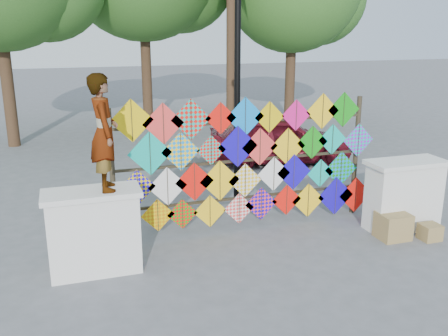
{
  "coord_description": "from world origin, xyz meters",
  "views": [
    {
      "loc": [
        -2.98,
        -7.25,
        3.55
      ],
      "look_at": [
        -0.43,
        0.6,
        1.2
      ],
      "focal_mm": 40.0,
      "sensor_mm": 36.0,
      "label": 1
    }
  ],
  "objects": [
    {
      "name": "parapet_left",
      "position": [
        -2.7,
        -0.2,
        0.65
      ],
      "size": [
        1.4,
        0.65,
        1.28
      ],
      "color": "silver",
      "rests_on": "ground"
    },
    {
      "name": "sedan",
      "position": [
        2.47,
        4.7,
        0.64
      ],
      "size": [
        4.03,
        2.33,
        1.29
      ],
      "primitive_type": "imported",
      "rotation": [
        0.0,
        0.0,
        1.35
      ],
      "color": "maroon",
      "rests_on": "ground"
    },
    {
      "name": "cardboard_box_far",
      "position": [
        2.86,
        -0.78,
        0.14
      ],
      "size": [
        0.33,
        0.3,
        0.28
      ],
      "primitive_type": "cube",
      "color": "olive",
      "rests_on": "ground"
    },
    {
      "name": "cardboard_box_near",
      "position": [
        2.28,
        -0.53,
        0.23
      ],
      "size": [
        0.52,
        0.46,
        0.46
      ],
      "primitive_type": "cube",
      "color": "olive",
      "rests_on": "ground"
    },
    {
      "name": "kite_rack",
      "position": [
        0.09,
        0.72,
        1.23
      ],
      "size": [
        4.94,
        0.24,
        2.45
      ],
      "color": "#2E271A",
      "rests_on": "ground"
    },
    {
      "name": "parapet_right",
      "position": [
        2.7,
        -0.2,
        0.65
      ],
      "size": [
        1.4,
        0.65,
        1.28
      ],
      "color": "silver",
      "rests_on": "ground"
    },
    {
      "name": "lamppost",
      "position": [
        0.3,
        2.0,
        2.69
      ],
      "size": [
        0.28,
        0.28,
        4.46
      ],
      "color": "black",
      "rests_on": "ground"
    },
    {
      "name": "ground",
      "position": [
        0.0,
        0.0,
        0.0
      ],
      "size": [
        80.0,
        80.0,
        0.0
      ],
      "primitive_type": "plane",
      "color": "slate",
      "rests_on": "ground"
    },
    {
      "name": "vendor_woman",
      "position": [
        -2.47,
        -0.2,
        2.11
      ],
      "size": [
        0.4,
        0.61,
        1.67
      ],
      "primitive_type": "imported",
      "rotation": [
        0.0,
        0.0,
        1.57
      ],
      "color": "#99999E",
      "rests_on": "parapet_left"
    }
  ]
}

